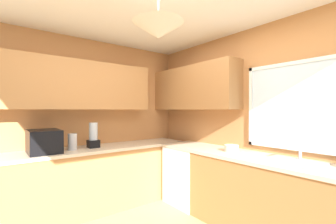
% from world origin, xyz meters
% --- Properties ---
extents(room_shell, '(4.02, 3.38, 2.60)m').
position_xyz_m(room_shell, '(-0.81, 0.53, 1.81)').
color(room_shell, '#C6844C').
rests_on(room_shell, ground_plane).
extents(counter_run_left, '(0.65, 2.99, 0.90)m').
position_xyz_m(counter_run_left, '(-1.64, 0.00, 0.45)').
color(counter_run_left, '#AD7542').
rests_on(counter_run_left, ground_plane).
extents(counter_run_back, '(3.11, 0.65, 0.90)m').
position_xyz_m(counter_run_back, '(0.21, 1.32, 0.45)').
color(counter_run_back, '#AD7542').
rests_on(counter_run_back, ground_plane).
extents(dishwasher, '(0.60, 0.60, 0.86)m').
position_xyz_m(dishwasher, '(-0.98, 1.29, 0.43)').
color(dishwasher, white).
rests_on(dishwasher, ground_plane).
extents(microwave, '(0.48, 0.36, 0.29)m').
position_xyz_m(microwave, '(-1.64, -0.61, 1.05)').
color(microwave, black).
rests_on(microwave, counter_run_left).
extents(kettle, '(0.12, 0.12, 0.22)m').
position_xyz_m(kettle, '(-1.62, -0.27, 1.01)').
color(kettle, '#B7B7BC').
rests_on(kettle, counter_run_left).
extents(sink_assembly, '(0.53, 0.40, 0.19)m').
position_xyz_m(sink_assembly, '(0.54, 1.33, 0.91)').
color(sink_assembly, '#9EA0A5').
rests_on(sink_assembly, counter_run_back).
extents(bowl, '(0.18, 0.18, 0.09)m').
position_xyz_m(bowl, '(-0.22, 1.32, 0.95)').
color(bowl, beige).
rests_on(bowl, counter_run_back).
extents(blender_appliance, '(0.15, 0.15, 0.36)m').
position_xyz_m(blender_appliance, '(-1.64, 0.02, 1.06)').
color(blender_appliance, black).
rests_on(blender_appliance, counter_run_left).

